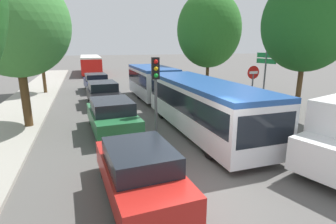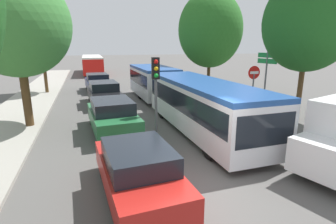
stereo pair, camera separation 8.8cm
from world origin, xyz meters
The scene contains 15 objects.
ground_plane centered at (0.00, 0.00, 0.00)m, with size 200.00×200.00×0.00m, color #565451.
kerb_strip_left centered at (-6.75, 16.28, 0.07)m, with size 3.20×42.56×0.14m, color #9E998E.
articulated_bus centered at (1.92, 8.10, 1.35)m, with size 2.65×15.76×2.33m.
city_bus_rear centered at (-1.93, 32.56, 1.39)m, with size 2.58×11.17×2.40m.
queued_car_red centered at (-1.83, 0.31, 0.72)m, with size 1.97×4.17×1.41m.
queued_car_green centered at (-1.91, 5.89, 0.77)m, with size 2.11×4.46×1.51m.
queued_car_black centered at (-1.86, 11.95, 0.77)m, with size 2.12×4.49×1.53m.
queued_car_navy centered at (-2.00, 17.55, 0.76)m, with size 2.08×4.41×1.50m.
traffic_light centered at (-0.15, 4.75, 2.50)m, with size 0.34×0.38×3.40m.
no_entry_sign centered at (5.59, 6.08, 1.88)m, with size 0.70×0.08×2.82m.
direction_sign_post centered at (7.36, 7.39, 2.55)m, with size 0.33×1.39×3.60m.
tree_left_mid centered at (-5.68, 7.64, 4.78)m, with size 4.66×4.66×7.13m.
tree_left_far centered at (-6.04, 17.24, 4.85)m, with size 3.98×3.98×6.90m.
tree_right_near centered at (7.69, 4.99, 4.94)m, with size 4.36×4.36×7.33m.
tree_right_mid centered at (6.98, 14.30, 4.93)m, with size 5.18×5.18×8.12m.
Camera 1 is at (-3.03, -5.83, 3.90)m, focal length 28.00 mm.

